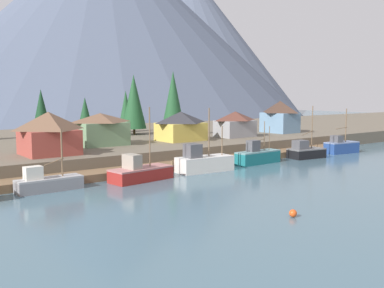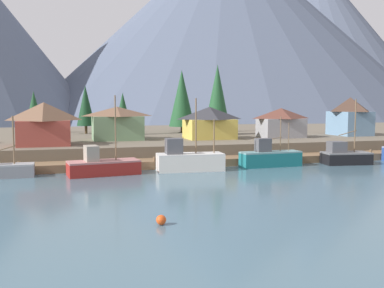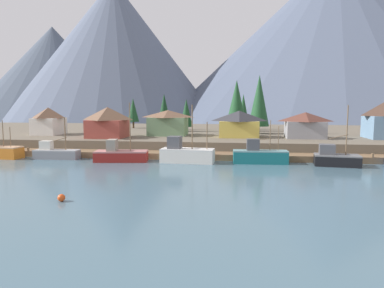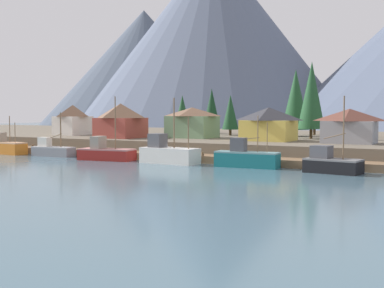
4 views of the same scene
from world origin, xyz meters
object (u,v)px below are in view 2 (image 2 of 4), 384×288
at_px(fishing_boat_red, 102,166).
at_px(conifer_mid_left, 217,95).
at_px(fishing_boat_white, 188,160).
at_px(house_yellow, 209,122).
at_px(house_blue, 350,116).
at_px(conifer_mid_right, 34,108).
at_px(conifer_back_right, 182,98).
at_px(house_red, 44,123).
at_px(house_grey, 281,122).
at_px(conifer_near_right, 86,106).
at_px(conifer_near_left, 182,106).
at_px(fishing_boat_teal, 270,157).
at_px(fishing_boat_black, 345,156).
at_px(channel_buoy, 161,220).
at_px(house_green, 117,123).
at_px(conifer_back_left, 123,111).

height_order(fishing_boat_red, conifer_mid_left, conifer_mid_left).
height_order(fishing_boat_white, house_yellow, fishing_boat_white).
height_order(house_blue, house_yellow, house_blue).
height_order(conifer_mid_right, conifer_back_right, conifer_back_right).
xyz_separation_m(house_red, conifer_mid_right, (-3.10, 26.89, 1.89)).
relative_size(house_grey, conifer_near_right, 0.82).
bearing_deg(conifer_near_left, house_grey, -63.57).
bearing_deg(fishing_boat_white, fishing_boat_teal, 6.42).
bearing_deg(house_blue, house_grey, -174.35).
xyz_separation_m(fishing_boat_white, house_grey, (20.79, 16.04, 3.71)).
bearing_deg(conifer_mid_left, fishing_boat_black, -69.25).
bearing_deg(house_red, fishing_boat_red, -61.84).
distance_m(conifer_back_right, channel_buoy, 58.57).
relative_size(fishing_boat_teal, conifer_near_left, 0.91).
height_order(fishing_boat_white, channel_buoy, fishing_boat_white).
relative_size(conifer_near_left, conifer_near_right, 0.98).
xyz_separation_m(fishing_boat_red, channel_buoy, (2.23, -22.83, -0.72)).
xyz_separation_m(house_blue, conifer_near_left, (-26.01, 21.65, 1.74)).
bearing_deg(conifer_mid_left, conifer_mid_right, 156.99).
distance_m(fishing_boat_red, house_green, 19.97).
xyz_separation_m(conifer_near_left, channel_buoy, (-17.58, -62.30, -7.41)).
relative_size(house_blue, conifer_near_left, 0.79).
height_order(fishing_boat_black, conifer_back_right, conifer_back_right).
xyz_separation_m(fishing_boat_black, channel_buoy, (-30.48, -23.06, -0.76)).
xyz_separation_m(conifer_mid_left, conifer_back_left, (-16.91, 4.42, -2.84)).
height_order(conifer_near_right, conifer_back_right, conifer_back_right).
xyz_separation_m(fishing_boat_red, conifer_near_left, (19.81, 39.48, 6.70)).
relative_size(fishing_boat_teal, conifer_back_left, 1.06).
bearing_deg(house_green, fishing_boat_black, -33.27).
relative_size(conifer_near_left, conifer_back_left, 1.17).
relative_size(conifer_near_left, conifer_mid_left, 0.71).
distance_m(fishing_boat_white, house_yellow, 19.09).
height_order(fishing_boat_white, house_green, fishing_boat_white).
bearing_deg(conifer_near_right, fishing_boat_teal, -57.15).
distance_m(house_grey, conifer_back_right, 21.54).
distance_m(fishing_boat_red, house_grey, 35.54).
bearing_deg(channel_buoy, fishing_boat_white, 70.37).
bearing_deg(fishing_boat_teal, conifer_near_left, 90.31).
bearing_deg(fishing_boat_red, fishing_boat_teal, -5.42).
bearing_deg(house_green, fishing_boat_white, -70.62).
distance_m(house_blue, house_yellow, 27.15).
bearing_deg(fishing_boat_teal, fishing_boat_black, -5.86).
bearing_deg(conifer_near_right, house_red, -106.44).
bearing_deg(conifer_mid_right, house_blue, -21.48).
bearing_deg(conifer_near_left, fishing_boat_teal, -87.08).
bearing_deg(fishing_boat_black, house_red, 169.70).
height_order(house_grey, conifer_mid_left, conifer_mid_left).
height_order(house_blue, channel_buoy, house_blue).
relative_size(fishing_boat_white, channel_buoy, 12.79).
height_order(fishing_boat_white, conifer_back_right, conifer_back_right).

